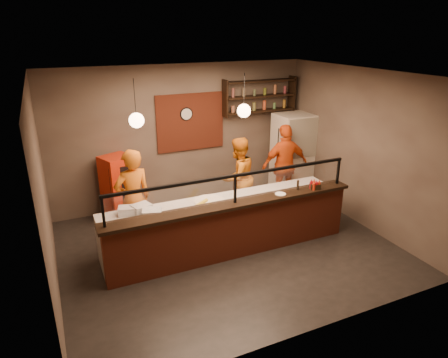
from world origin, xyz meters
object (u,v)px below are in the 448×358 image
wall_clock (186,114)px  fridge (292,154)px  cook_mid (238,178)px  red_cooler (119,188)px  cook_left (133,199)px  pepper_mill (298,185)px  condiment_caddy (315,186)px  cook_right (285,165)px  pizza_dough (209,201)px

wall_clock → fridge: (2.50, -0.62, -1.10)m
cook_mid → red_cooler: bearing=-38.6°
cook_left → pepper_mill: bearing=148.1°
cook_left → red_cooler: cook_left is taller
cook_mid → cook_left: bearing=-7.3°
fridge → red_cooler: fridge is taller
cook_mid → red_cooler: (-2.39, 0.94, -0.18)m
wall_clock → cook_mid: bearing=-60.7°
fridge → condiment_caddy: (-0.94, -2.19, 0.11)m
cook_right → pepper_mill: bearing=70.0°
wall_clock → cook_left: bearing=-134.8°
cook_right → fridge: bearing=-131.2°
red_cooler → pizza_dough: 2.30m
cook_left → fridge: (4.15, 1.04, 0.04)m
cook_right → red_cooler: bearing=-8.4°
red_cooler → condiment_caddy: (3.25, -2.50, 0.41)m
wall_clock → fridge: 2.80m
cook_right → condiment_caddy: (-0.39, -1.66, 0.15)m
pizza_dough → condiment_caddy: bearing=-18.4°
cook_left → pepper_mill: cook_left is taller
cook_left → cook_right: size_ratio=1.00×
fridge → pizza_dough: fridge is taller
cook_right → pepper_mill: (-0.71, -1.56, 0.20)m
red_cooler → condiment_caddy: bearing=-59.8°
cook_mid → wall_clock: bearing=-77.9°
cook_right → pizza_dough: cook_right is taller
fridge → red_cooler: (-4.19, 0.31, -0.30)m
cook_mid → cook_right: (1.25, 0.10, 0.07)m
wall_clock → pepper_mill: wall_clock is taller
cook_left → cook_mid: (2.35, 0.41, -0.07)m
cook_right → condiment_caddy: size_ratio=10.54×
wall_clock → condiment_caddy: size_ratio=1.65×
cook_right → red_cooler: (-3.64, 0.84, -0.25)m
cook_right → pizza_dough: size_ratio=3.36×
cook_left → pepper_mill: 3.07m
cook_mid → red_cooler: 2.58m
condiment_caddy → pepper_mill: size_ratio=0.97×
wall_clock → cook_right: (1.95, -1.15, -1.14)m
cook_mid → pepper_mill: size_ratio=9.41×
condiment_caddy → red_cooler: bearing=142.4°
cook_mid → cook_right: size_ratio=0.92×
pizza_dough → wall_clock: bearing=80.8°
cook_right → pizza_dough: 2.52m
cook_mid → red_cooler: cook_mid is taller
pizza_dough → condiment_caddy: condiment_caddy is taller
wall_clock → pizza_dough: wall_clock is taller
cook_left → condiment_caddy: size_ratio=10.56×
condiment_caddy → cook_right: bearing=76.7°
cook_mid → pepper_mill: bearing=92.9°
wall_clock → condiment_caddy: bearing=-61.0°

